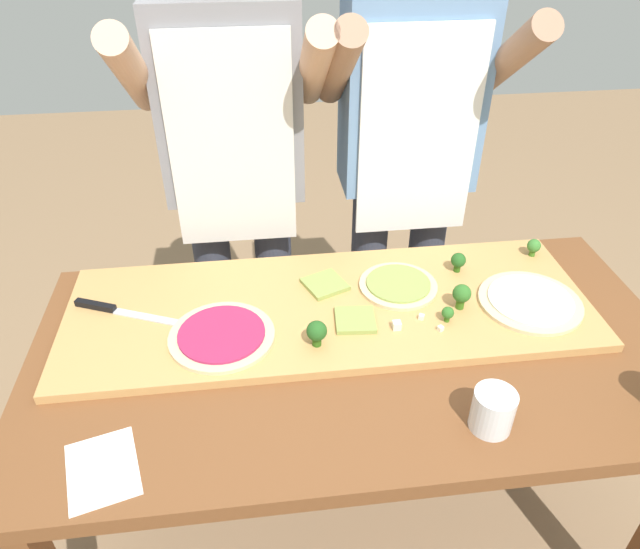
% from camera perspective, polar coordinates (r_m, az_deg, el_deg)
% --- Properties ---
extents(ground_plane, '(8.00, 8.00, 0.00)m').
position_cam_1_polar(ground_plane, '(2.01, 2.71, -23.58)').
color(ground_plane, '#896B4C').
extents(prep_table, '(1.54, 0.79, 0.78)m').
position_cam_1_polar(prep_table, '(1.48, 3.43, -10.00)').
color(prep_table, brown).
rests_on(prep_table, ground).
extents(cutting_board, '(1.33, 0.47, 0.02)m').
position_cam_1_polar(cutting_board, '(1.49, 0.95, -3.29)').
color(cutting_board, tan).
rests_on(cutting_board, prep_table).
extents(chefs_knife, '(0.28, 0.13, 0.02)m').
position_cam_1_polar(chefs_knife, '(1.54, -19.67, -3.24)').
color(chefs_knife, '#B7BABF').
rests_on(chefs_knife, cutting_board).
extents(pizza_whole_beet_magenta, '(0.25, 0.25, 0.02)m').
position_cam_1_polar(pizza_whole_beet_magenta, '(1.40, -9.62, -5.90)').
color(pizza_whole_beet_magenta, beige).
rests_on(pizza_whole_beet_magenta, cutting_board).
extents(pizza_whole_pesto_green, '(0.21, 0.21, 0.02)m').
position_cam_1_polar(pizza_whole_pesto_green, '(1.55, 7.67, -1.02)').
color(pizza_whole_pesto_green, beige).
rests_on(pizza_whole_pesto_green, cutting_board).
extents(pizza_whole_white_garlic, '(0.26, 0.26, 0.02)m').
position_cam_1_polar(pizza_whole_white_garlic, '(1.57, 19.91, -2.48)').
color(pizza_whole_white_garlic, beige).
rests_on(pizza_whole_white_garlic, cutting_board).
extents(pizza_slice_near_left, '(0.10, 0.10, 0.01)m').
position_cam_1_polar(pizza_slice_near_left, '(1.43, 3.48, -4.47)').
color(pizza_slice_near_left, '#899E4C').
rests_on(pizza_slice_near_left, cutting_board).
extents(pizza_slice_far_left, '(0.13, 0.13, 0.01)m').
position_cam_1_polar(pizza_slice_far_left, '(1.54, 0.48, -0.96)').
color(pizza_slice_far_left, '#899E4C').
rests_on(pizza_slice_far_left, cutting_board).
extents(broccoli_floret_front_left, '(0.03, 0.03, 0.04)m').
position_cam_1_polar(broccoli_floret_front_left, '(1.45, 12.42, -3.73)').
color(broccoli_floret_front_left, '#366618').
rests_on(broccoli_floret_front_left, cutting_board).
extents(broccoli_floret_back_right, '(0.05, 0.05, 0.07)m').
position_cam_1_polar(broccoli_floret_back_right, '(1.49, 13.73, -1.92)').
color(broccoli_floret_back_right, '#366618').
rests_on(broccoli_floret_back_right, cutting_board).
extents(broccoli_floret_front_mid, '(0.04, 0.04, 0.06)m').
position_cam_1_polar(broccoli_floret_front_mid, '(1.62, 13.41, 1.31)').
color(broccoli_floret_front_mid, '#2C5915').
rests_on(broccoli_floret_front_mid, cutting_board).
extents(broccoli_floret_back_left, '(0.05, 0.05, 0.07)m').
position_cam_1_polar(broccoli_floret_back_left, '(1.34, -0.32, -5.64)').
color(broccoli_floret_back_left, '#2C5915').
rests_on(broccoli_floret_back_left, cutting_board).
extents(broccoli_floret_center_left, '(0.04, 0.04, 0.05)m').
position_cam_1_polar(broccoli_floret_center_left, '(1.76, 20.23, 2.61)').
color(broccoli_floret_center_left, '#3F7220').
rests_on(broccoli_floret_center_left, cutting_board).
extents(cheese_crumble_a, '(0.02, 0.02, 0.01)m').
position_cam_1_polar(cheese_crumble_a, '(1.43, 11.74, -5.21)').
color(cheese_crumble_a, silver).
rests_on(cheese_crumble_a, cutting_board).
extents(cheese_crumble_b, '(0.02, 0.02, 0.02)m').
position_cam_1_polar(cheese_crumble_b, '(1.41, 7.53, -4.96)').
color(cheese_crumble_b, silver).
rests_on(cheese_crumble_b, cutting_board).
extents(cheese_crumble_c, '(0.02, 0.02, 0.01)m').
position_cam_1_polar(cheese_crumble_c, '(1.45, 9.92, -4.12)').
color(cheese_crumble_c, white).
rests_on(cheese_crumble_c, cutting_board).
extents(flour_cup, '(0.09, 0.09, 0.09)m').
position_cam_1_polar(flour_cup, '(1.25, 16.54, -12.82)').
color(flour_cup, white).
rests_on(flour_cup, prep_table).
extents(recipe_note, '(0.17, 0.19, 0.00)m').
position_cam_1_polar(recipe_note, '(1.23, -20.56, -17.44)').
color(recipe_note, white).
rests_on(recipe_note, prep_table).
extents(cook_left, '(0.54, 0.39, 1.67)m').
position_cam_1_polar(cook_left, '(1.77, -8.39, 10.85)').
color(cook_left, '#333847').
rests_on(cook_left, ground).
extents(cook_right, '(0.54, 0.39, 1.67)m').
position_cam_1_polar(cook_right, '(1.83, 8.55, 11.68)').
color(cook_right, '#333847').
rests_on(cook_right, ground).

